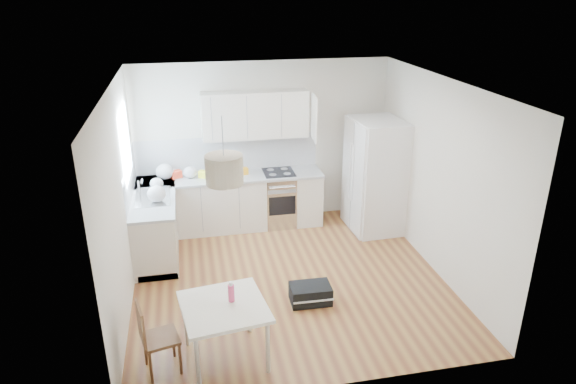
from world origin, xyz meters
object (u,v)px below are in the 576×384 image
at_px(dining_table, 224,311).
at_px(dining_chair, 160,336).
at_px(refrigerator, 376,176).
at_px(gym_bag, 310,294).

height_order(dining_table, dining_chair, dining_chair).
height_order(refrigerator, gym_bag, refrigerator).
xyz_separation_m(refrigerator, gym_bag, (-1.56, -1.92, -0.81)).
bearing_deg(gym_bag, refrigerator, 52.46).
height_order(dining_table, gym_bag, dining_table).
relative_size(refrigerator, gym_bag, 3.58).
bearing_deg(refrigerator, gym_bag, -131.80).
bearing_deg(gym_bag, dining_table, -141.93).
bearing_deg(dining_chair, gym_bag, 12.66).
bearing_deg(refrigerator, dining_chair, -142.95).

